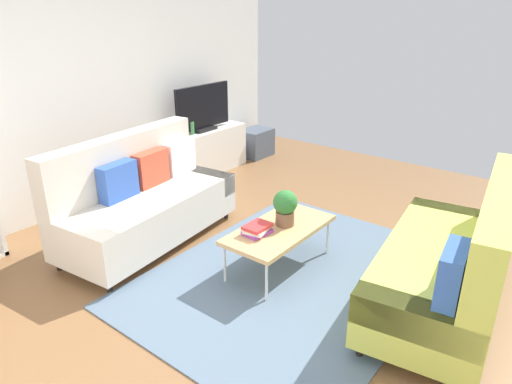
{
  "coord_description": "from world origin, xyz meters",
  "views": [
    {
      "loc": [
        -3.0,
        -2.08,
        2.3
      ],
      "look_at": [
        0.17,
        0.4,
        0.65
      ],
      "focal_mm": 32.09,
      "sensor_mm": 36.0,
      "label": 1
    }
  ],
  "objects_px": {
    "tv": "(203,109)",
    "vase_1": "(180,130)",
    "coffee_table": "(279,230)",
    "table_book_0": "(257,232)",
    "couch_green": "(450,262)",
    "couch_beige": "(144,200)",
    "storage_trunk": "(256,143)",
    "tv_console": "(204,151)",
    "vase_0": "(170,132)",
    "potted_plant": "(285,206)",
    "bottle_0": "(192,128)"
  },
  "relations": [
    {
      "from": "couch_green",
      "to": "bottle_0",
      "type": "distance_m",
      "value": 3.91
    },
    {
      "from": "couch_green",
      "to": "vase_1",
      "type": "height_order",
      "value": "couch_green"
    },
    {
      "from": "vase_1",
      "to": "couch_beige",
      "type": "bearing_deg",
      "value": -145.29
    },
    {
      "from": "couch_green",
      "to": "tv",
      "type": "bearing_deg",
      "value": 64.66
    },
    {
      "from": "coffee_table",
      "to": "tv",
      "type": "height_order",
      "value": "tv"
    },
    {
      "from": "tv",
      "to": "table_book_0",
      "type": "distance_m",
      "value": 2.91
    },
    {
      "from": "storage_trunk",
      "to": "couch_beige",
      "type": "bearing_deg",
      "value": -163.54
    },
    {
      "from": "coffee_table",
      "to": "storage_trunk",
      "type": "relative_size",
      "value": 2.12
    },
    {
      "from": "tv_console",
      "to": "tv",
      "type": "xyz_separation_m",
      "value": [
        0.0,
        -0.02,
        0.63
      ]
    },
    {
      "from": "tv_console",
      "to": "storage_trunk",
      "type": "bearing_deg",
      "value": -5.19
    },
    {
      "from": "tv",
      "to": "storage_trunk",
      "type": "xyz_separation_m",
      "value": [
        1.1,
        -0.08,
        -0.73
      ]
    },
    {
      "from": "couch_green",
      "to": "table_book_0",
      "type": "bearing_deg",
      "value": 100.89
    },
    {
      "from": "vase_1",
      "to": "table_book_0",
      "type": "bearing_deg",
      "value": -118.97
    },
    {
      "from": "tv",
      "to": "couch_beige",
      "type": "bearing_deg",
      "value": -152.97
    },
    {
      "from": "couch_beige",
      "to": "couch_green",
      "type": "relative_size",
      "value": 0.99
    },
    {
      "from": "tv",
      "to": "vase_0",
      "type": "height_order",
      "value": "tv"
    },
    {
      "from": "vase_1",
      "to": "bottle_0",
      "type": "height_order",
      "value": "bottle_0"
    },
    {
      "from": "tv",
      "to": "table_book_0",
      "type": "xyz_separation_m",
      "value": [
        -1.71,
        -2.3,
        -0.52
      ]
    },
    {
      "from": "tv",
      "to": "storage_trunk",
      "type": "height_order",
      "value": "tv"
    },
    {
      "from": "tv",
      "to": "couch_green",
      "type": "bearing_deg",
      "value": -107.41
    },
    {
      "from": "couch_beige",
      "to": "potted_plant",
      "type": "xyz_separation_m",
      "value": [
        0.48,
        -1.43,
        0.15
      ]
    },
    {
      "from": "table_book_0",
      "to": "vase_0",
      "type": "height_order",
      "value": "vase_0"
    },
    {
      "from": "couch_beige",
      "to": "tv",
      "type": "bearing_deg",
      "value": -159.29
    },
    {
      "from": "storage_trunk",
      "to": "vase_0",
      "type": "relative_size",
      "value": 3.35
    },
    {
      "from": "tv",
      "to": "vase_1",
      "type": "bearing_deg",
      "value": 169.97
    },
    {
      "from": "couch_green",
      "to": "tv",
      "type": "xyz_separation_m",
      "value": [
        1.19,
        3.81,
        0.51
      ]
    },
    {
      "from": "couch_green",
      "to": "tv_console",
      "type": "bearing_deg",
      "value": 64.75
    },
    {
      "from": "tv_console",
      "to": "table_book_0",
      "type": "relative_size",
      "value": 5.83
    },
    {
      "from": "couch_green",
      "to": "storage_trunk",
      "type": "bearing_deg",
      "value": 50.46
    },
    {
      "from": "potted_plant",
      "to": "bottle_0",
      "type": "relative_size",
      "value": 1.94
    },
    {
      "from": "tv_console",
      "to": "coffee_table",
      "type": "bearing_deg",
      "value": -121.77
    },
    {
      "from": "storage_trunk",
      "to": "vase_1",
      "type": "relative_size",
      "value": 3.88
    },
    {
      "from": "tv_console",
      "to": "vase_0",
      "type": "height_order",
      "value": "vase_0"
    },
    {
      "from": "vase_0",
      "to": "storage_trunk",
      "type": "bearing_deg",
      "value": -5.1
    },
    {
      "from": "tv",
      "to": "table_book_0",
      "type": "height_order",
      "value": "tv"
    },
    {
      "from": "vase_0",
      "to": "tv_console",
      "type": "bearing_deg",
      "value": -4.93
    },
    {
      "from": "coffee_table",
      "to": "storage_trunk",
      "type": "height_order",
      "value": "storage_trunk"
    },
    {
      "from": "couch_green",
      "to": "tv_console",
      "type": "distance_m",
      "value": 4.01
    },
    {
      "from": "coffee_table",
      "to": "table_book_0",
      "type": "distance_m",
      "value": 0.24
    },
    {
      "from": "coffee_table",
      "to": "vase_0",
      "type": "distance_m",
      "value": 2.64
    },
    {
      "from": "tv",
      "to": "potted_plant",
      "type": "relative_size",
      "value": 2.97
    },
    {
      "from": "couch_beige",
      "to": "storage_trunk",
      "type": "bearing_deg",
      "value": -169.86
    },
    {
      "from": "table_book_0",
      "to": "coffee_table",
      "type": "bearing_deg",
      "value": -21.61
    },
    {
      "from": "coffee_table",
      "to": "tv",
      "type": "bearing_deg",
      "value": 58.01
    },
    {
      "from": "vase_0",
      "to": "couch_beige",
      "type": "bearing_deg",
      "value": -141.67
    },
    {
      "from": "couch_green",
      "to": "vase_0",
      "type": "height_order",
      "value": "couch_green"
    },
    {
      "from": "table_book_0",
      "to": "couch_green",
      "type": "bearing_deg",
      "value": -71.18
    },
    {
      "from": "tv_console",
      "to": "tv",
      "type": "distance_m",
      "value": 0.63
    },
    {
      "from": "couch_beige",
      "to": "coffee_table",
      "type": "bearing_deg",
      "value": 99.2
    },
    {
      "from": "storage_trunk",
      "to": "potted_plant",
      "type": "relative_size",
      "value": 1.54
    }
  ]
}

